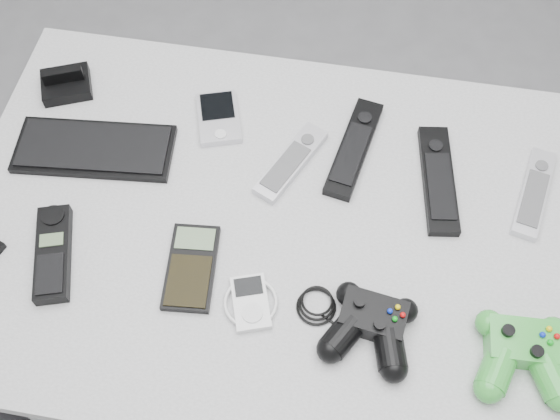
% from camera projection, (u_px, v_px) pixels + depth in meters
% --- Properties ---
extents(floor, '(3.50, 3.50, 0.00)m').
position_uv_depth(floor, '(269.00, 372.00, 1.79)').
color(floor, slate).
rests_on(floor, ground).
extents(desk, '(1.17, 0.75, 0.79)m').
position_uv_depth(desk, '(294.00, 244.00, 1.18)').
color(desk, gray).
rests_on(desk, floor).
extents(pda_keyboard, '(0.30, 0.15, 0.02)m').
position_uv_depth(pda_keyboard, '(94.00, 148.00, 1.19)').
color(pda_keyboard, black).
rests_on(pda_keyboard, desk).
extents(dock_bracket, '(0.12, 0.11, 0.05)m').
position_uv_depth(dock_bracket, '(65.00, 80.00, 1.25)').
color(dock_bracket, black).
rests_on(dock_bracket, desk).
extents(pda, '(0.11, 0.14, 0.02)m').
position_uv_depth(pda, '(219.00, 118.00, 1.23)').
color(pda, silver).
rests_on(pda, desk).
extents(remote_silver_a, '(0.12, 0.18, 0.02)m').
position_uv_depth(remote_silver_a, '(291.00, 162.00, 1.17)').
color(remote_silver_a, silver).
rests_on(remote_silver_a, desk).
extents(remote_black_a, '(0.09, 0.22, 0.02)m').
position_uv_depth(remote_black_a, '(354.00, 148.00, 1.19)').
color(remote_black_a, black).
rests_on(remote_black_a, desk).
extents(remote_black_b, '(0.08, 0.23, 0.02)m').
position_uv_depth(remote_black_b, '(438.00, 179.00, 1.15)').
color(remote_black_b, black).
rests_on(remote_black_b, desk).
extents(remote_silver_b, '(0.08, 0.19, 0.02)m').
position_uv_depth(remote_silver_b, '(534.00, 193.00, 1.14)').
color(remote_silver_b, silver).
rests_on(remote_silver_b, desk).
extents(cordless_handset, '(0.10, 0.18, 0.03)m').
position_uv_depth(cordless_handset, '(53.00, 253.00, 1.08)').
color(cordless_handset, black).
rests_on(cordless_handset, desk).
extents(calculator, '(0.09, 0.16, 0.02)m').
position_uv_depth(calculator, '(191.00, 267.00, 1.07)').
color(calculator, black).
rests_on(calculator, desk).
extents(mp3_player, '(0.11, 0.12, 0.02)m').
position_uv_depth(mp3_player, '(251.00, 302.00, 1.04)').
color(mp3_player, silver).
rests_on(mp3_player, desk).
extents(controller_black, '(0.26, 0.18, 0.05)m').
position_uv_depth(controller_black, '(371.00, 324.00, 1.00)').
color(controller_black, black).
rests_on(controller_black, desk).
extents(controller_green, '(0.16, 0.17, 0.05)m').
position_uv_depth(controller_green, '(523.00, 352.00, 0.98)').
color(controller_green, green).
rests_on(controller_green, desk).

